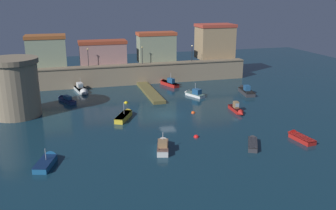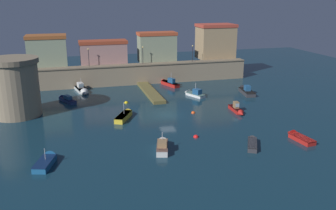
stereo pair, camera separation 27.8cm
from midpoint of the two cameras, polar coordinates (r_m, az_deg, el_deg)
ground_plane at (r=60.34m, az=0.10°, el=-1.59°), size 132.99×132.99×0.00m
quay_wall at (r=81.76m, az=-4.30°, el=4.90°), size 49.52×2.70×4.43m
old_town_backdrop at (r=84.78m, az=-3.77°, el=9.09°), size 47.59×6.22×8.22m
fortress_tower at (r=63.85m, az=-22.71°, el=2.62°), size 8.19×8.19×9.53m
pier_dock at (r=73.57m, az=-2.67°, el=2.03°), size 2.34×15.85×0.70m
quay_lamp_0 at (r=79.58m, az=-12.22°, el=7.70°), size 0.32×0.32×3.87m
quay_lamp_1 at (r=81.06m, az=-3.87°, el=8.19°), size 0.32×0.32×3.83m
quay_lamp_2 at (r=84.13m, az=3.95°, el=8.46°), size 0.32×0.32×3.72m
moored_boat_0 at (r=62.77m, az=10.87°, el=-0.70°), size 1.35×5.17×1.93m
moored_boat_1 at (r=80.32m, az=0.15°, el=3.49°), size 3.50×6.57×3.22m
moored_boat_2 at (r=72.03m, az=4.07°, el=1.82°), size 3.58×5.29×3.12m
moored_boat_3 at (r=49.72m, az=13.19°, el=-5.73°), size 3.36×5.03×1.08m
moored_boat_4 at (r=47.15m, az=-0.71°, el=-6.28°), size 2.74×5.41×2.67m
moored_boat_5 at (r=59.35m, az=-6.58°, el=-1.57°), size 4.11×6.22×2.96m
moored_boat_6 at (r=75.57m, az=12.10°, el=2.24°), size 2.78×6.86×2.26m
moored_boat_7 at (r=45.66m, az=-18.20°, el=-8.22°), size 2.98×5.27×2.50m
moored_boat_8 at (r=70.78m, az=-15.59°, el=0.91°), size 3.79×5.94×1.52m
moored_boat_9 at (r=76.55m, az=-13.18°, el=2.33°), size 3.02×7.08×3.35m
moored_boat_10 at (r=53.47m, az=19.77°, el=-4.71°), size 1.97×4.99×1.38m
mooring_buoy_0 at (r=61.51m, az=4.08°, el=-1.27°), size 0.68×0.68×0.68m
mooring_buoy_1 at (r=67.49m, az=-6.43°, el=0.31°), size 0.73×0.73×0.73m
mooring_buoy_2 at (r=51.28m, az=4.54°, el=-5.05°), size 0.73×0.73×0.73m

